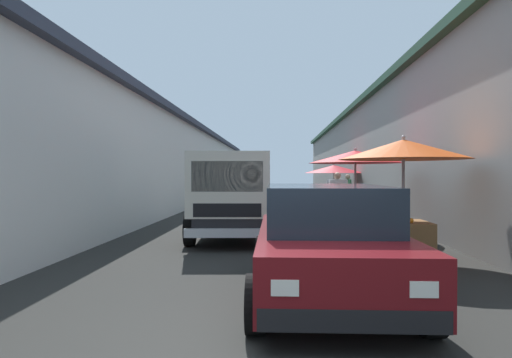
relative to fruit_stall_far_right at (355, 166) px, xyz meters
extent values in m
plane|color=#282826|center=(5.38, 2.20, -1.83)|extent=(90.00, 90.00, 0.00)
cube|color=silver|center=(7.63, 9.58, 0.12)|extent=(49.50, 7.00, 3.90)
cube|color=#383D4C|center=(7.63, 9.58, 2.20)|extent=(49.80, 7.50, 0.24)
cube|color=gray|center=(7.63, -5.18, 0.51)|extent=(49.50, 7.00, 4.69)
cube|color=#284C38|center=(7.63, -5.18, 2.98)|extent=(49.80, 7.50, 0.24)
cylinder|color=#9E9EA3|center=(-0.03, -0.01, -0.71)|extent=(0.06, 0.06, 2.23)
cone|color=red|center=(-0.03, -0.01, 0.24)|extent=(2.49, 2.49, 0.34)
sphere|color=#9E9EA3|center=(-0.03, -0.01, 0.45)|extent=(0.07, 0.07, 0.07)
cube|color=olive|center=(0.16, 0.09, -1.43)|extent=(0.75, 0.58, 0.79)
sphere|color=orange|center=(-0.04, 0.14, -0.99)|extent=(0.09, 0.09, 0.09)
sphere|color=orange|center=(0.33, 0.19, -0.94)|extent=(0.09, 0.09, 0.09)
sphere|color=orange|center=(-0.06, 0.25, -0.99)|extent=(0.09, 0.09, 0.09)
sphere|color=orange|center=(0.09, 0.06, -0.99)|extent=(0.09, 0.09, 0.09)
cylinder|color=#9E9EA3|center=(8.53, -0.60, -0.82)|extent=(0.06, 0.06, 2.02)
cone|color=red|center=(8.53, -0.60, 0.00)|extent=(2.77, 2.77, 0.37)
sphere|color=#9E9EA3|center=(8.53, -0.60, 0.23)|extent=(0.07, 0.07, 0.07)
cube|color=brown|center=(8.69, -0.84, -1.44)|extent=(0.93, 0.77, 0.78)
sphere|color=orange|center=(8.72, -1.10, -1.01)|extent=(0.09, 0.09, 0.09)
sphere|color=orange|center=(8.39, -0.77, -1.01)|extent=(0.09, 0.09, 0.09)
sphere|color=orange|center=(8.91, -0.86, -1.01)|extent=(0.09, 0.09, 0.09)
sphere|color=orange|center=(8.66, -0.58, -1.01)|extent=(0.09, 0.09, 0.09)
sphere|color=orange|center=(8.47, -0.92, -1.01)|extent=(0.09, 0.09, 0.09)
cylinder|color=#9E9EA3|center=(-3.45, -0.28, -0.70)|extent=(0.06, 0.06, 2.25)
cone|color=#D84C14|center=(-3.45, -0.28, 0.24)|extent=(2.41, 2.41, 0.37)
sphere|color=#9E9EA3|center=(-3.45, -0.28, 0.46)|extent=(0.07, 0.07, 0.07)
cube|color=olive|center=(-3.34, -0.42, -1.48)|extent=(0.94, 0.72, 0.70)
sphere|color=orange|center=(-3.12, -0.18, -1.08)|extent=(0.09, 0.09, 0.09)
sphere|color=orange|center=(-3.60, -0.38, -1.08)|extent=(0.09, 0.09, 0.09)
sphere|color=orange|center=(-3.50, -0.24, -1.08)|extent=(0.09, 0.09, 0.09)
cube|color=#600F14|center=(-6.00, 1.45, -1.26)|extent=(3.91, 1.73, 0.64)
cube|color=#19232D|center=(-5.85, 1.45, -0.66)|extent=(2.34, 1.52, 0.56)
cube|color=black|center=(-7.91, 1.44, -1.48)|extent=(0.11, 1.65, 0.20)
cube|color=silver|center=(-7.93, 0.86, -1.20)|extent=(0.06, 0.24, 0.14)
cube|color=silver|center=(-7.93, 2.03, -1.20)|extent=(0.06, 0.24, 0.14)
cylinder|color=black|center=(-7.32, 0.59, -1.53)|extent=(0.60, 0.20, 0.60)
cylinder|color=black|center=(-7.33, 2.31, -1.53)|extent=(0.60, 0.20, 0.60)
cylinder|color=black|center=(-4.67, 0.59, -1.53)|extent=(0.60, 0.20, 0.60)
cylinder|color=black|center=(-4.68, 2.31, -1.53)|extent=(0.60, 0.20, 0.60)
cube|color=black|center=(-0.47, 3.24, -1.33)|extent=(4.88, 1.74, 0.36)
cube|color=beige|center=(-2.09, 3.15, -0.45)|extent=(1.63, 1.83, 1.40)
cube|color=#19232D|center=(-2.83, 3.10, -0.27)|extent=(0.14, 1.47, 0.63)
cube|color=#19232D|center=(-2.09, 3.15, -0.27)|extent=(1.14, 1.83, 0.45)
cube|color=black|center=(-2.84, 3.10, -0.97)|extent=(0.14, 1.40, 0.28)
cube|color=silver|center=(-2.92, 3.10, -1.43)|extent=(0.22, 1.75, 0.18)
cube|color=gray|center=(0.40, 2.46, -0.90)|extent=(3.16, 0.24, 0.50)
cube|color=gray|center=(0.30, 4.11, -0.90)|extent=(3.16, 0.24, 0.50)
cube|color=gray|center=(1.90, 3.37, -0.90)|extent=(0.15, 1.65, 0.50)
cylinder|color=black|center=(-2.05, 2.27, -1.47)|extent=(0.73, 0.26, 0.72)
cylinder|color=black|center=(-2.14, 4.02, -1.47)|extent=(0.73, 0.26, 0.72)
cylinder|color=black|center=(1.02, 2.45, -1.47)|extent=(0.73, 0.26, 0.72)
cylinder|color=black|center=(0.92, 4.19, -1.47)|extent=(0.73, 0.26, 0.72)
cylinder|color=#232328|center=(2.09, 0.08, -1.42)|extent=(0.14, 0.14, 0.82)
cylinder|color=#232328|center=(2.09, 0.24, -1.42)|extent=(0.14, 0.14, 0.82)
cube|color=white|center=(2.09, 0.16, -0.70)|extent=(0.20, 0.48, 0.61)
sphere|color=tan|center=(2.09, 0.16, -0.28)|extent=(0.22, 0.22, 0.22)
cylinder|color=white|center=(2.09, -0.13, -0.67)|extent=(0.08, 0.08, 0.55)
cylinder|color=white|center=(2.09, 0.45, -0.67)|extent=(0.08, 0.08, 0.55)
cylinder|color=navy|center=(6.95, -0.99, -1.44)|extent=(0.14, 0.14, 0.79)
cylinder|color=navy|center=(7.11, -0.98, -1.44)|extent=(0.14, 0.14, 0.79)
cube|color=#4C8C59|center=(7.03, -0.98, -0.75)|extent=(0.47, 0.24, 0.59)
sphere|color=tan|center=(7.03, -0.98, -0.35)|extent=(0.22, 0.22, 0.22)
cylinder|color=#4C8C59|center=(6.75, -1.01, -0.72)|extent=(0.08, 0.08, 0.53)
cylinder|color=#4C8C59|center=(7.31, -0.96, -0.72)|extent=(0.08, 0.08, 0.53)
cylinder|color=#1E8C3F|center=(4.90, 3.93, -1.41)|extent=(0.30, 0.30, 0.03)
cylinder|color=#1E8C3F|center=(5.01, 3.93, -1.62)|extent=(0.04, 0.04, 0.42)
cylinder|color=#1E8C3F|center=(4.90, 4.05, -1.62)|extent=(0.04, 0.04, 0.42)
cylinder|color=#1E8C3F|center=(4.79, 3.93, -1.62)|extent=(0.04, 0.04, 0.42)
cylinder|color=#1E8C3F|center=(4.90, 3.82, -1.62)|extent=(0.04, 0.04, 0.42)
camera|label=1|loc=(-11.62, 2.10, -0.23)|focal=30.19mm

